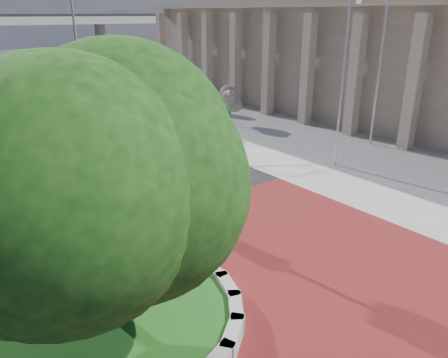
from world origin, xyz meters
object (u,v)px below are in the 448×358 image
Objects in this scene: flagpole_b at (382,50)px; street_lamp_near at (79,42)px; post_clock at (209,159)px; flagpole_a at (343,75)px; parked_car at (26,84)px.

street_lamp_near is at bearing 120.35° from flagpole_b.
street_lamp_near is at bearing 79.51° from post_clock.
flagpole_a is 5.21m from flagpole_b.
flagpole_a reaches higher than parked_car.
street_lamp_near is at bearing 106.40° from flagpole_a.
parked_car is at bearing 108.71° from flagpole_b.
parked_car is at bearing 100.34° from flagpole_a.
parked_car is (3.49, 36.74, -2.17)m from post_clock.
flagpole_a is at bearing 12.26° from post_clock.
post_clock is 0.56× the size of street_lamp_near.
street_lamp_near reaches higher than post_clock.
street_lamp_near is (0.54, -14.99, 4.85)m from parked_car.
post_clock is 15.41m from flagpole_b.
flagpole_a is at bearing -73.60° from street_lamp_near.
flagpole_b is at bearing 13.93° from flagpole_a.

